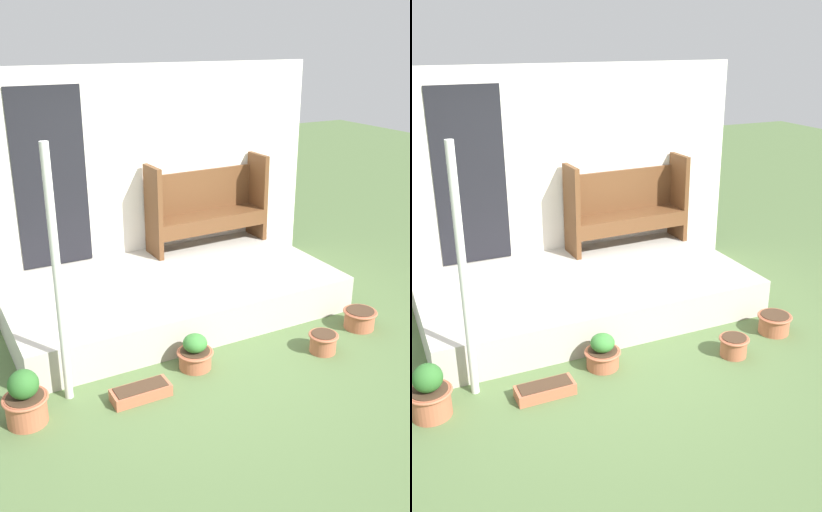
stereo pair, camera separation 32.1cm
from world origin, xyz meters
TOP-DOWN VIEW (x-y plane):
  - ground_plane at (0.00, 0.00)m, footprint 24.00×24.00m
  - porch_slab at (0.06, 0.96)m, footprint 3.57×1.93m
  - house_wall at (0.02, 1.96)m, footprint 4.77×0.08m
  - support_post at (-1.41, -0.13)m, footprint 0.07×0.07m
  - bench at (0.92, 1.72)m, footprint 1.55×0.44m
  - flower_pot_left at (-1.79, -0.31)m, footprint 0.37×0.37m
  - flower_pot_middle at (-0.24, -0.22)m, footprint 0.34×0.34m
  - flower_pot_right at (0.99, -0.56)m, footprint 0.29×0.29m
  - flower_pot_far_right at (1.64, -0.35)m, footprint 0.36×0.36m
  - planter_box_rect at (-0.87, -0.43)m, footprint 0.51×0.20m

SIDE VIEW (x-z plane):
  - ground_plane at x=0.00m, z-range 0.00..0.00m
  - planter_box_rect at x=-0.87m, z-range 0.00..0.11m
  - flower_pot_right at x=0.99m, z-range 0.01..0.21m
  - flower_pot_far_right at x=1.64m, z-range 0.01..0.22m
  - flower_pot_middle at x=-0.24m, z-range -0.02..0.32m
  - porch_slab at x=0.06m, z-range 0.00..0.40m
  - flower_pot_left at x=-1.79m, z-range -0.03..0.44m
  - bench at x=0.92m, z-range 0.39..1.48m
  - support_post at x=-1.41m, z-range 0.00..2.18m
  - house_wall at x=0.02m, z-range 0.00..2.60m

